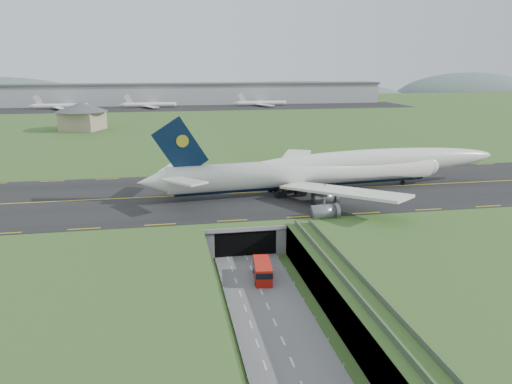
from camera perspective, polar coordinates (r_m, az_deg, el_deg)
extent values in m
plane|color=#375923|center=(89.91, -0.35, -9.27)|extent=(900.00, 900.00, 0.00)
cube|color=gray|center=(88.74, -0.36, -7.49)|extent=(800.00, 800.00, 6.00)
cube|color=slate|center=(83.18, 0.57, -11.26)|extent=(12.00, 75.00, 0.20)
cube|color=black|center=(118.80, -3.14, -0.20)|extent=(800.00, 44.00, 0.18)
cube|color=gray|center=(105.61, -2.16, -2.42)|extent=(16.00, 22.00, 1.00)
cube|color=gray|center=(105.65, -5.92, -3.90)|extent=(2.00, 22.00, 6.00)
cube|color=gray|center=(107.53, 1.55, -3.49)|extent=(2.00, 22.00, 6.00)
cube|color=black|center=(101.84, -1.74, -4.84)|extent=(12.00, 12.00, 5.00)
cube|color=#A8A8A3|center=(95.18, -1.20, -4.27)|extent=(17.00, 0.50, 0.80)
cube|color=#A8A8A3|center=(74.01, 10.77, -10.07)|extent=(3.00, 53.00, 0.50)
cube|color=gray|center=(73.24, 9.76, -9.65)|extent=(0.06, 53.00, 1.00)
cube|color=gray|center=(74.20, 11.82, -9.43)|extent=(0.06, 53.00, 1.00)
cylinder|color=#A8A8A3|center=(67.62, 13.61, -15.61)|extent=(0.90, 0.90, 5.60)
cylinder|color=#A8A8A3|center=(77.39, 9.99, -11.35)|extent=(0.90, 0.90, 5.60)
cylinder|color=#A8A8A3|center=(87.71, 7.27, -8.03)|extent=(0.90, 0.90, 5.60)
cylinder|color=white|center=(119.39, 5.76, 2.27)|extent=(66.54, 13.01, 6.24)
sphere|color=white|center=(135.17, 18.92, 3.00)|extent=(6.71, 6.71, 6.11)
cone|color=white|center=(111.25, -11.74, 1.12)|extent=(7.39, 6.59, 5.92)
ellipsoid|color=white|center=(126.81, 13.31, 3.32)|extent=(70.08, 12.89, 6.55)
ellipsoid|color=black|center=(134.47, 18.61, 3.31)|extent=(4.62, 3.16, 2.18)
cylinder|color=black|center=(119.93, 5.73, 1.14)|extent=(62.87, 9.07, 2.62)
cube|color=white|center=(134.50, 4.04, 3.28)|extent=(18.15, 29.44, 2.62)
cube|color=white|center=(118.59, -9.26, 2.79)|extent=(8.10, 11.59, 1.00)
cube|color=white|center=(106.56, 9.85, 0.09)|extent=(22.64, 27.65, 2.62)
cube|color=white|center=(104.43, -8.24, 1.23)|extent=(9.62, 11.35, 1.00)
cube|color=black|center=(110.46, -8.65, 5.04)|extent=(12.39, 1.86, 13.79)
cylinder|color=gold|center=(110.29, -8.43, 5.80)|extent=(2.78, 0.96, 2.73)
cylinder|color=slate|center=(128.92, 4.47, 1.40)|extent=(5.37, 3.72, 3.22)
cylinder|color=slate|center=(136.87, 1.16, 2.22)|extent=(5.37, 3.72, 3.22)
cylinder|color=slate|center=(112.34, 7.80, -0.67)|extent=(5.37, 3.72, 3.22)
cylinder|color=slate|center=(101.55, 7.76, -2.32)|extent=(5.37, 3.72, 3.22)
cylinder|color=black|center=(132.40, 16.41, 1.04)|extent=(1.12, 0.59, 1.07)
cube|color=black|center=(118.81, 3.75, 0.18)|extent=(6.52, 7.38, 1.36)
cube|color=red|center=(86.66, 0.74, -8.98)|extent=(3.64, 7.80, 3.01)
cube|color=black|center=(86.42, 0.75, -8.62)|extent=(3.71, 7.91, 1.00)
cube|color=black|center=(87.17, 0.74, -9.74)|extent=(3.39, 7.28, 0.50)
cylinder|color=black|center=(84.76, -0.01, -10.40)|extent=(0.45, 0.94, 0.90)
cylinder|color=black|center=(89.33, -0.24, -9.04)|extent=(0.45, 0.94, 0.90)
cylinder|color=black|center=(84.97, 1.77, -10.34)|extent=(0.45, 0.94, 0.90)
cylinder|color=black|center=(89.52, 1.45, -8.99)|extent=(0.45, 0.94, 0.90)
cube|color=tan|center=(245.69, -19.21, 7.69)|extent=(20.66, 20.66, 8.59)
cone|color=#4C4C51|center=(245.09, -19.33, 9.18)|extent=(30.30, 30.30, 4.29)
cube|color=#B2B2B2|center=(381.94, -8.39, 10.99)|extent=(300.00, 22.00, 15.00)
cube|color=#4C4C51|center=(381.56, -8.44, 12.12)|extent=(302.00, 24.00, 1.20)
cube|color=black|center=(352.57, -8.15, 9.52)|extent=(320.00, 50.00, 0.08)
cylinder|color=white|center=(363.51, -21.44, 9.14)|extent=(34.00, 3.20, 3.20)
cylinder|color=white|center=(357.22, -12.09, 9.74)|extent=(34.00, 3.20, 3.20)
cylinder|color=white|center=(363.72, 0.58, 10.13)|extent=(34.00, 3.20, 3.20)
ellipsoid|color=slate|center=(529.88, 4.38, 10.17)|extent=(260.00, 91.00, 44.00)
ellipsoid|color=slate|center=(611.96, 23.08, 9.65)|extent=(180.00, 63.00, 60.00)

